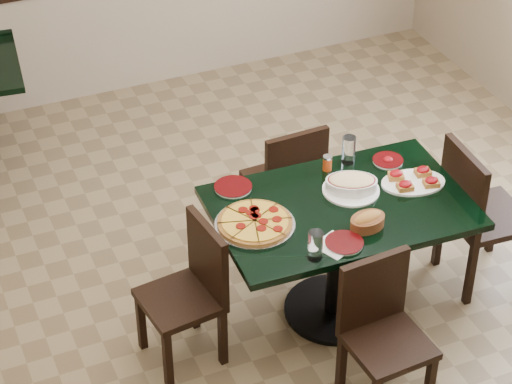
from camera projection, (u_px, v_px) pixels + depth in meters
name	position (u px, v px, depth m)	size (l,w,h in m)	color
floor	(276.00, 311.00, 5.64)	(5.50, 5.50, 0.00)	olive
main_table	(339.00, 232.00, 5.31)	(1.37, 0.91, 0.75)	black
chair_far	(288.00, 179.00, 5.88)	(0.41, 0.41, 0.84)	black
chair_near	(381.00, 326.00, 4.90)	(0.40, 0.40, 0.81)	black
chair_right	(476.00, 209.00, 5.57)	(0.45, 0.45, 0.91)	black
chair_left	(192.00, 287.00, 5.13)	(0.42, 0.42, 0.81)	black
pepperoni_pizza	(255.00, 223.00, 5.05)	(0.41, 0.41, 0.04)	silver
lasagna_casserole	(351.00, 184.00, 5.27)	(0.32, 0.31, 0.09)	white
bread_basket	(367.00, 221.00, 5.02)	(0.21, 0.16, 0.09)	brown
bruschetta_platter	(413.00, 180.00, 5.34)	(0.39, 0.31, 0.05)	white
side_plate_near	(344.00, 243.00, 4.93)	(0.19, 0.19, 0.02)	white
side_plate_far_r	(388.00, 160.00, 5.52)	(0.17, 0.17, 0.03)	white
side_plate_far_l	(233.00, 187.00, 5.31)	(0.20, 0.20, 0.02)	white
napkin_setting	(335.00, 245.00, 4.93)	(0.22, 0.22, 0.01)	white
water_glass_a	(349.00, 150.00, 5.47)	(0.08, 0.08, 0.16)	white
water_glass_b	(315.00, 245.00, 4.80)	(0.07, 0.07, 0.16)	white
pepper_shaker	(327.00, 163.00, 5.43)	(0.05, 0.05, 0.09)	#C94715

